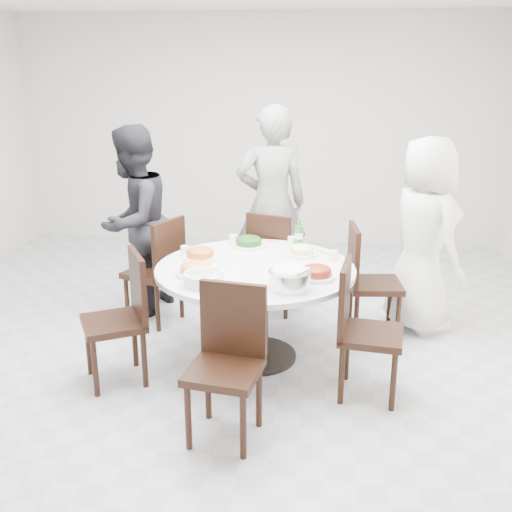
# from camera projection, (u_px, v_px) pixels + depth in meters

# --- Properties ---
(floor) EXTENTS (6.00, 6.00, 0.01)m
(floor) POSITION_uv_depth(u_px,v_px,m) (224.00, 341.00, 4.97)
(floor) COLOR #B3B4B8
(floor) RESTS_ON ground
(wall_back) EXTENTS (6.00, 0.01, 2.80)m
(wall_back) POSITION_uv_depth(u_px,v_px,m) (260.00, 132.00, 7.38)
(wall_back) COLOR silver
(wall_back) RESTS_ON ground
(wall_front) EXTENTS (6.00, 0.01, 2.80)m
(wall_front) POSITION_uv_depth(u_px,v_px,m) (52.00, 359.00, 1.70)
(wall_front) COLOR silver
(wall_front) RESTS_ON ground
(dining_table) EXTENTS (1.50, 1.50, 0.75)m
(dining_table) POSITION_uv_depth(u_px,v_px,m) (255.00, 313.00, 4.60)
(dining_table) COLOR white
(dining_table) RESTS_ON floor
(chair_ne) EXTENTS (0.46, 0.46, 0.95)m
(chair_ne) POSITION_uv_depth(u_px,v_px,m) (375.00, 282.00, 4.96)
(chair_ne) COLOR black
(chair_ne) RESTS_ON floor
(chair_n) EXTENTS (0.54, 0.54, 0.95)m
(chair_n) POSITION_uv_depth(u_px,v_px,m) (277.00, 261.00, 5.50)
(chair_n) COLOR black
(chair_n) RESTS_ON floor
(chair_nw) EXTENTS (0.55, 0.55, 0.95)m
(chair_nw) POSITION_uv_depth(u_px,v_px,m) (153.00, 270.00, 5.25)
(chair_nw) COLOR black
(chair_nw) RESTS_ON floor
(chair_sw) EXTENTS (0.57, 0.57, 0.95)m
(chair_sw) POSITION_uv_depth(u_px,v_px,m) (113.00, 320.00, 4.23)
(chair_sw) COLOR black
(chair_sw) RESTS_ON floor
(chair_s) EXTENTS (0.49, 0.49, 0.95)m
(chair_s) POSITION_uv_depth(u_px,v_px,m) (224.00, 368.00, 3.56)
(chair_s) COLOR black
(chair_s) RESTS_ON floor
(chair_se) EXTENTS (0.48, 0.48, 0.95)m
(chair_se) POSITION_uv_depth(u_px,v_px,m) (371.00, 332.00, 4.04)
(chair_se) COLOR black
(chair_se) RESTS_ON floor
(diner_right) EXTENTS (0.85, 0.96, 1.66)m
(diner_right) POSITION_uv_depth(u_px,v_px,m) (424.00, 236.00, 5.01)
(diner_right) COLOR silver
(diner_right) RESTS_ON floor
(diner_middle) EXTENTS (0.76, 0.58, 1.86)m
(diner_middle) POSITION_uv_depth(u_px,v_px,m) (271.00, 203.00, 5.72)
(diner_middle) COLOR black
(diner_middle) RESTS_ON floor
(diner_left) EXTENTS (0.84, 0.97, 1.71)m
(diner_left) POSITION_uv_depth(u_px,v_px,m) (134.00, 222.00, 5.33)
(diner_left) COLOR black
(diner_left) RESTS_ON floor
(dish_greens) EXTENTS (0.27, 0.27, 0.07)m
(dish_greens) POSITION_uv_depth(u_px,v_px,m) (249.00, 243.00, 4.95)
(dish_greens) COLOR white
(dish_greens) RESTS_ON dining_table
(dish_pale) EXTENTS (0.24, 0.24, 0.06)m
(dish_pale) POSITION_uv_depth(u_px,v_px,m) (301.00, 252.00, 4.73)
(dish_pale) COLOR white
(dish_pale) RESTS_ON dining_table
(dish_orange) EXTENTS (0.27, 0.27, 0.07)m
(dish_orange) POSITION_uv_depth(u_px,v_px,m) (200.00, 255.00, 4.65)
(dish_orange) COLOR white
(dish_orange) RESTS_ON dining_table
(dish_redbrown) EXTENTS (0.28, 0.28, 0.07)m
(dish_redbrown) POSITION_uv_depth(u_px,v_px,m) (316.00, 274.00, 4.24)
(dish_redbrown) COLOR white
(dish_redbrown) RESTS_ON dining_table
(dish_tofu) EXTENTS (0.29, 0.29, 0.08)m
(dish_tofu) POSITION_uv_depth(u_px,v_px,m) (196.00, 270.00, 4.30)
(dish_tofu) COLOR white
(dish_tofu) RESTS_ON dining_table
(rice_bowl) EXTENTS (0.29, 0.29, 0.12)m
(rice_bowl) POSITION_uv_depth(u_px,v_px,m) (290.00, 280.00, 4.03)
(rice_bowl) COLOR silver
(rice_bowl) RESTS_ON dining_table
(soup_bowl) EXTENTS (0.28, 0.28, 0.09)m
(soup_bowl) POSITION_uv_depth(u_px,v_px,m) (204.00, 279.00, 4.11)
(soup_bowl) COLOR white
(soup_bowl) RESTS_ON dining_table
(beverage_bottle) EXTENTS (0.07, 0.07, 0.23)m
(beverage_bottle) POSITION_uv_depth(u_px,v_px,m) (299.00, 234.00, 4.93)
(beverage_bottle) COLOR #296636
(beverage_bottle) RESTS_ON dining_table
(tea_cups) EXTENTS (0.07, 0.07, 0.08)m
(tea_cups) POSITION_uv_depth(u_px,v_px,m) (262.00, 240.00, 5.02)
(tea_cups) COLOR white
(tea_cups) RESTS_ON dining_table
(chopsticks) EXTENTS (0.24, 0.04, 0.01)m
(chopsticks) POSITION_uv_depth(u_px,v_px,m) (268.00, 242.00, 5.08)
(chopsticks) COLOR tan
(chopsticks) RESTS_ON dining_table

